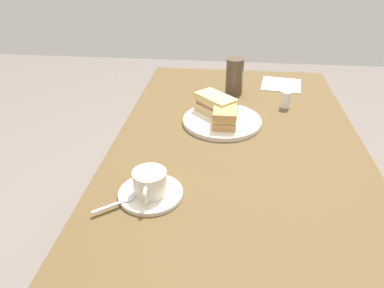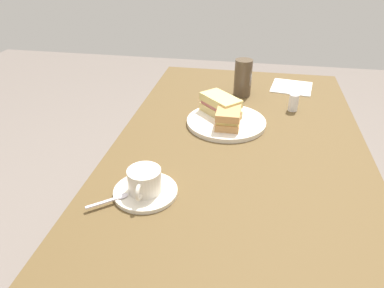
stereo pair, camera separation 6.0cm
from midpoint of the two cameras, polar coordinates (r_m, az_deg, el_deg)
name	(u,v)px [view 2 (the right image)]	position (r m, az deg, el deg)	size (l,w,h in m)	color
dining_table	(238,171)	(1.15, 8.75, -4.34)	(1.21, 0.72, 0.72)	brown
sandwich_plate	(226,122)	(1.16, 6.90, 3.46)	(0.25, 0.25, 0.01)	silver
sandwich_front	(229,115)	(1.12, 7.36, 4.50)	(0.13, 0.07, 0.05)	tan
sandwich_back	(220,105)	(1.18, 5.99, 6.09)	(0.15, 0.15, 0.06)	#D5BA73
coffee_saucer	(146,192)	(0.85, -5.36, -7.55)	(0.15, 0.15, 0.01)	silver
coffee_cup	(144,180)	(0.83, -5.50, -5.74)	(0.10, 0.08, 0.06)	silver
spoon	(115,199)	(0.83, -10.12, -8.55)	(0.07, 0.08, 0.01)	silver
napkin	(292,87)	(1.49, 16.60, 8.60)	(0.15, 0.15, 0.00)	white
salt_shaker	(293,102)	(1.29, 17.05, 6.29)	(0.03, 0.03, 0.06)	silver
drinking_glass	(243,78)	(1.36, 9.33, 10.29)	(0.06, 0.06, 0.13)	#4E3F2E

